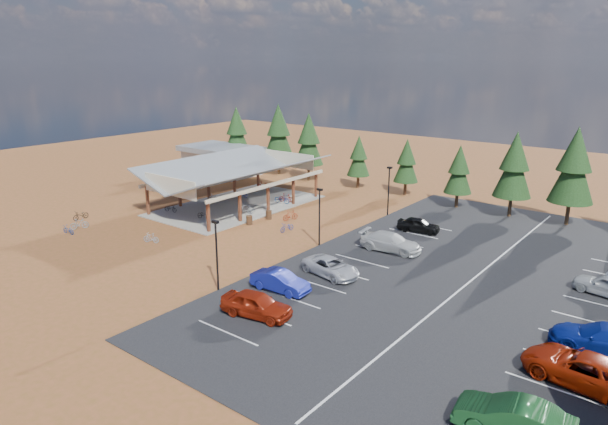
# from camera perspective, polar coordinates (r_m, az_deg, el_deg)

# --- Properties ---
(ground) EXTENTS (140.00, 140.00, 0.00)m
(ground) POSITION_cam_1_polar(r_m,az_deg,el_deg) (49.06, -4.50, -2.89)
(ground) COLOR brown
(ground) RESTS_ON ground
(asphalt_lot) EXTENTS (27.00, 44.00, 0.04)m
(asphalt_lot) POSITION_cam_1_polar(r_m,az_deg,el_deg) (42.37, 17.39, -6.71)
(asphalt_lot) COLOR black
(asphalt_lot) RESTS_ON ground
(concrete_pad) EXTENTS (10.60, 18.60, 0.10)m
(concrete_pad) POSITION_cam_1_polar(r_m,az_deg,el_deg) (60.52, -7.03, 0.75)
(concrete_pad) COLOR gray
(concrete_pad) RESTS_ON ground
(bike_pavilion) EXTENTS (11.65, 19.40, 4.97)m
(bike_pavilion) POSITION_cam_1_polar(r_m,az_deg,el_deg) (59.64, -7.15, 4.25)
(bike_pavilion) COLOR #512B17
(bike_pavilion) RESTS_ON concrete_pad
(outbuilding) EXTENTS (11.00, 7.00, 3.90)m
(outbuilding) POSITION_cam_1_polar(r_m,az_deg,el_deg) (77.38, -8.70, 5.54)
(outbuilding) COLOR #ADA593
(outbuilding) RESTS_ON ground
(lamp_post_0) EXTENTS (0.50, 0.25, 5.14)m
(lamp_post_0) POSITION_cam_1_polar(r_m,az_deg,el_deg) (38.07, -9.19, -3.97)
(lamp_post_0) COLOR black
(lamp_post_0) RESTS_ON ground
(lamp_post_1) EXTENTS (0.50, 0.25, 5.14)m
(lamp_post_1) POSITION_cam_1_polar(r_m,az_deg,el_deg) (46.60, 1.64, -0.04)
(lamp_post_1) COLOR black
(lamp_post_1) RESTS_ON ground
(lamp_post_2) EXTENTS (0.50, 0.25, 5.14)m
(lamp_post_2) POSITION_cam_1_polar(r_m,az_deg,el_deg) (56.40, 8.91, 2.62)
(lamp_post_2) COLOR black
(lamp_post_2) RESTS_ON ground
(trash_bin_0) EXTENTS (0.60, 0.60, 0.90)m
(trash_bin_0) POSITION_cam_1_polar(r_m,az_deg,el_deg) (53.51, -5.77, -0.80)
(trash_bin_0) COLOR #422A17
(trash_bin_0) RESTS_ON ground
(trash_bin_1) EXTENTS (0.60, 0.60, 0.90)m
(trash_bin_1) POSITION_cam_1_polar(r_m,az_deg,el_deg) (55.11, -3.72, -0.25)
(trash_bin_1) COLOR #422A17
(trash_bin_1) RESTS_ON ground
(pine_0) EXTENTS (3.89, 3.89, 9.07)m
(pine_0) POSITION_cam_1_polar(r_m,az_deg,el_deg) (80.40, -7.09, 8.52)
(pine_0) COLOR #382314
(pine_0) RESTS_ON ground
(pine_1) EXTENTS (4.21, 4.21, 9.81)m
(pine_1) POSITION_cam_1_polar(r_m,az_deg,el_deg) (75.67, -2.70, 8.51)
(pine_1) COLOR #382314
(pine_1) RESTS_ON ground
(pine_2) EXTENTS (3.84, 3.84, 8.96)m
(pine_2) POSITION_cam_1_polar(r_m,az_deg,el_deg) (71.66, 0.50, 7.68)
(pine_2) COLOR #382314
(pine_2) RESTS_ON ground
(pine_3) EXTENTS (2.84, 2.84, 6.61)m
(pine_3) POSITION_cam_1_polar(r_m,az_deg,el_deg) (68.01, 5.78, 5.92)
(pine_3) COLOR #382314
(pine_3) RESTS_ON ground
(pine_4) EXTENTS (2.90, 2.90, 6.75)m
(pine_4) POSITION_cam_1_polar(r_m,az_deg,el_deg) (65.10, 10.74, 5.35)
(pine_4) COLOR #382314
(pine_4) RESTS_ON ground
(pine_5) EXTENTS (2.97, 2.97, 6.93)m
(pine_5) POSITION_cam_1_polar(r_m,az_deg,el_deg) (60.74, 16.01, 4.35)
(pine_5) COLOR #382314
(pine_5) RESTS_ON ground
(pine_6) EXTENTS (3.79, 3.79, 8.82)m
(pine_6) POSITION_cam_1_polar(r_m,az_deg,el_deg) (58.76, 21.28, 4.66)
(pine_6) COLOR #382314
(pine_6) RESTS_ON ground
(pine_7) EXTENTS (4.15, 4.15, 9.68)m
(pine_7) POSITION_cam_1_polar(r_m,az_deg,el_deg) (57.85, 26.56, 4.42)
(pine_7) COLOR #382314
(pine_7) RESTS_ON ground
(bike_0) EXTENTS (1.61, 0.87, 0.80)m
(bike_0) POSITION_cam_1_polar(r_m,az_deg,el_deg) (58.96, -13.87, 0.44)
(bike_0) COLOR black
(bike_0) RESTS_ON concrete_pad
(bike_1) EXTENTS (1.57, 0.50, 0.94)m
(bike_1) POSITION_cam_1_polar(r_m,az_deg,el_deg) (61.86, -9.51, 1.48)
(bike_1) COLOR #999DA1
(bike_1) RESTS_ON concrete_pad
(bike_2) EXTENTS (1.92, 0.78, 0.99)m
(bike_2) POSITION_cam_1_polar(r_m,az_deg,el_deg) (63.66, -6.56, 2.04)
(bike_2) COLOR navy
(bike_2) RESTS_ON concrete_pad
(bike_3) EXTENTS (1.75, 0.90, 1.01)m
(bike_3) POSITION_cam_1_polar(r_m,az_deg,el_deg) (67.16, -4.30, 2.84)
(bike_3) COLOR maroon
(bike_3) RESTS_ON concrete_pad
(bike_4) EXTENTS (1.75, 0.73, 0.90)m
(bike_4) POSITION_cam_1_polar(r_m,az_deg,el_deg) (55.59, -10.50, -0.24)
(bike_4) COLOR black
(bike_4) RESTS_ON concrete_pad
(bike_5) EXTENTS (1.88, 1.09, 1.09)m
(bike_5) POSITION_cam_1_polar(r_m,az_deg,el_deg) (56.95, -6.17, 0.43)
(bike_5) COLOR gray
(bike_5) RESTS_ON concrete_pad
(bike_6) EXTENTS (1.98, 0.90, 1.01)m
(bike_6) POSITION_cam_1_polar(r_m,az_deg,el_deg) (60.65, -2.34, 1.44)
(bike_6) COLOR #184A9A
(bike_6) RESTS_ON concrete_pad
(bike_7) EXTENTS (1.71, 0.98, 0.99)m
(bike_7) POSITION_cam_1_polar(r_m,az_deg,el_deg) (61.22, -1.91, 1.57)
(bike_7) COLOR maroon
(bike_7) RESTS_ON concrete_pad
(bike_8) EXTENTS (0.73, 1.77, 0.91)m
(bike_8) POSITION_cam_1_polar(r_m,az_deg,el_deg) (59.40, -22.44, -0.26)
(bike_8) COLOR black
(bike_8) RESTS_ON ground
(bike_9) EXTENTS (1.11, 1.78, 1.04)m
(bike_9) POSITION_cam_1_polar(r_m,az_deg,el_deg) (56.14, -22.59, -1.10)
(bike_9) COLOR gray
(bike_9) RESTS_ON ground
(bike_10) EXTENTS (1.59, 0.67, 0.81)m
(bike_10) POSITION_cam_1_polar(r_m,az_deg,el_deg) (54.99, -23.57, -1.68)
(bike_10) COLOR navy
(bike_10) RESTS_ON ground
(bike_13) EXTENTS (1.59, 0.96, 0.92)m
(bike_13) POSITION_cam_1_polar(r_m,az_deg,el_deg) (49.91, -15.80, -2.58)
(bike_13) COLOR #9E9FA7
(bike_13) RESTS_ON ground
(bike_14) EXTENTS (0.78, 1.70, 0.86)m
(bike_14) POSITION_cam_1_polar(r_m,az_deg,el_deg) (51.16, -1.80, -1.54)
(bike_14) COLOR navy
(bike_14) RESTS_ON ground
(bike_15) EXTENTS (1.02, 1.81, 1.05)m
(bike_15) POSITION_cam_1_polar(r_m,az_deg,el_deg) (54.60, -1.44, -0.30)
(bike_15) COLOR maroon
(bike_15) RESTS_ON ground
(car_0) EXTENTS (4.97, 2.74, 1.60)m
(car_0) POSITION_cam_1_polar(r_m,az_deg,el_deg) (34.82, -5.03, -9.60)
(car_0) COLOR maroon
(car_0) RESTS_ON asphalt_lot
(car_1) EXTENTS (4.47, 1.80, 1.44)m
(car_1) POSITION_cam_1_polar(r_m,az_deg,el_deg) (38.26, -2.53, -7.24)
(car_1) COLOR navy
(car_1) RESTS_ON asphalt_lot
(car_2) EXTENTS (5.09, 3.03, 1.32)m
(car_2) POSITION_cam_1_polar(r_m,az_deg,el_deg) (40.91, 2.85, -5.75)
(car_2) COLOR #B4B5BE
(car_2) RESTS_ON asphalt_lot
(car_3) EXTENTS (5.46, 2.61, 1.53)m
(car_3) POSITION_cam_1_polar(r_m,az_deg,el_deg) (46.45, 9.11, -3.10)
(car_3) COLOR #BDBDBD
(car_3) RESTS_ON asphalt_lot
(car_4) EXTENTS (4.20, 2.34, 1.35)m
(car_4) POSITION_cam_1_polar(r_m,az_deg,el_deg) (52.00, 11.97, -1.27)
(car_4) COLOR black
(car_4) RESTS_ON asphalt_lot
(car_5) EXTENTS (5.22, 2.46, 1.65)m
(car_5) POSITION_cam_1_polar(r_m,az_deg,el_deg) (26.59, 21.19, -19.52)
(car_5) COLOR #194B22
(car_5) RESTS_ON asphalt_lot
(car_6) EXTENTS (6.23, 3.46, 1.65)m
(car_6) POSITION_cam_1_polar(r_m,az_deg,el_deg) (31.44, 27.31, -14.42)
(car_6) COLOR maroon
(car_6) RESTS_ON asphalt_lot
(car_7) EXTENTS (6.00, 3.28, 1.65)m
(car_7) POSITION_cam_1_polar(r_m,az_deg,el_deg) (35.00, 29.07, -11.53)
(car_7) COLOR navy
(car_7) RESTS_ON asphalt_lot
(car_8) EXTENTS (4.61, 2.43, 1.49)m
(car_8) POSITION_cam_1_polar(r_m,az_deg,el_deg) (42.96, 29.34, -6.69)
(car_8) COLOR #AEB2B7
(car_8) RESTS_ON asphalt_lot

